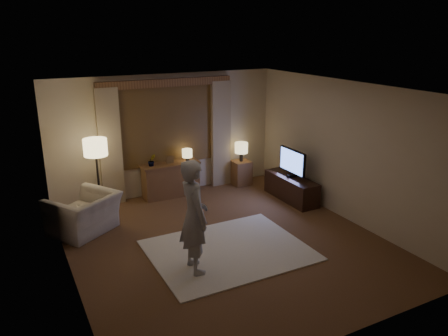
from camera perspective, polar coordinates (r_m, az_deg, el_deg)
room at (r=7.46m, az=-1.49°, el=1.04°), size 5.04×5.54×2.64m
rug at (r=7.29m, az=0.59°, el=-10.68°), size 2.50×2.00×0.02m
sideboard at (r=9.50m, az=-6.97°, el=-1.62°), size 1.20×0.40×0.70m
picture_frame at (r=9.36m, az=-7.08°, el=0.98°), size 0.16×0.02×0.20m
plant at (r=9.23m, az=-9.41°, el=0.94°), size 0.17×0.13×0.30m
table_lamp_sideboard at (r=9.48m, az=-4.84°, el=1.87°), size 0.22×0.22×0.30m
floor_lamp at (r=8.55m, az=-16.42°, el=2.07°), size 0.44×0.44×1.52m
armchair at (r=8.15m, az=-17.84°, el=-5.73°), size 1.42×1.38×0.70m
side_table at (r=10.17m, az=2.24°, el=-0.61°), size 0.40×0.40×0.56m
table_lamp_side at (r=10.00m, az=2.28°, el=2.59°), size 0.30×0.30×0.44m
tv_stand at (r=9.38m, az=8.76°, el=-2.61°), size 0.45×1.40×0.50m
tv at (r=9.20m, az=8.92°, el=0.79°), size 0.20×0.83×0.60m
person at (r=6.38m, az=-3.94°, el=-6.32°), size 0.44×0.65×1.73m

